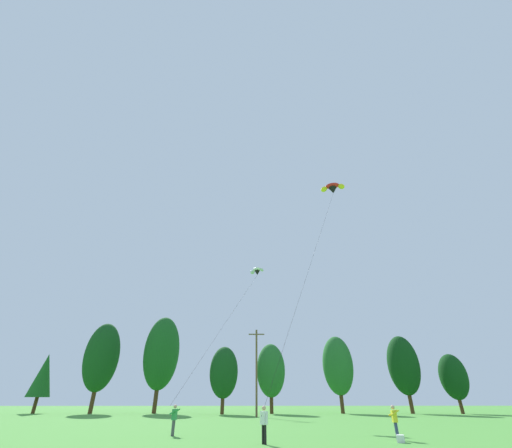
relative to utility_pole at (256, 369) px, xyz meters
name	(u,v)px	position (x,y,z in m)	size (l,w,h in m)	color
treeline_tree_a	(43,375)	(-34.30, 11.15, -0.17)	(3.49, 3.49, 8.60)	#472D19
treeline_tree_b	(102,357)	(-25.24, 10.37, 2.54)	(5.41, 5.41, 13.38)	#472D19
treeline_tree_c	(162,352)	(-15.74, 11.23, 3.32)	(5.76, 5.76, 14.66)	#472D19
treeline_tree_d	(224,372)	(-4.88, 7.51, 0.08)	(4.31, 4.31, 9.31)	#472D19
treeline_tree_e	(271,370)	(2.51, 9.35, 0.50)	(4.50, 4.50, 10.01)	#472D19
treeline_tree_f	(338,365)	(13.55, 10.04, 1.30)	(4.86, 4.86, 11.33)	#472D19
treeline_tree_g	(403,365)	(24.08, 9.31, 1.29)	(4.85, 4.85, 11.31)	#472D19
treeline_tree_h	(453,377)	(31.27, 8.37, -0.47)	(4.07, 4.07, 8.41)	#472D19
utility_pole	(256,369)	(0.00, 0.00, 0.00)	(2.20, 0.26, 10.58)	brown
kite_flyer_near	(174,417)	(-5.70, -23.60, -4.56)	(0.60, 0.63, 1.69)	#4C4C51
kite_flyer_mid	(264,421)	(-0.23, -27.86, -4.57)	(0.46, 0.59, 1.69)	black
kite_flyer_far	(395,419)	(7.26, -26.11, -4.56)	(0.61, 0.64, 1.69)	navy
parafoil_kite_high_white	(257,271)	(-0.07, -6.42, 11.42)	(6.98, 18.07, 15.96)	white
parafoil_kite_mid_red_yellow	(333,188)	(9.29, -13.88, 19.76)	(11.20, 14.92, 24.89)	red
picnic_cooler	(401,439)	(6.96, -27.23, -5.39)	(0.52, 0.36, 0.34)	white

